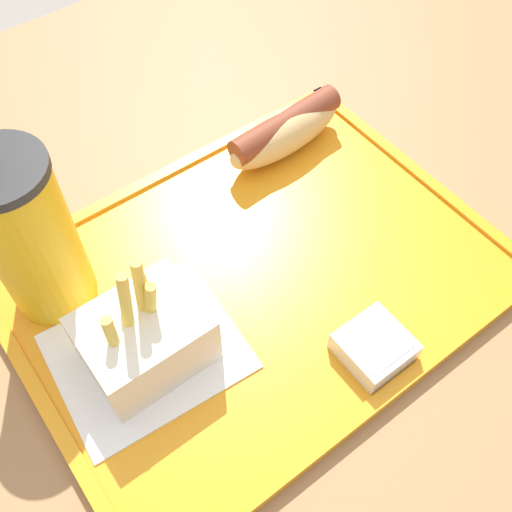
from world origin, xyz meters
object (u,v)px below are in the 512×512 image
Objects in this scene: hot_dog_far at (285,130)px; sauce_cup_mayo at (375,346)px; soda_cup at (30,237)px; fries_carton at (144,337)px.

sauce_cup_mayo is (-0.09, -0.24, -0.01)m from hot_dog_far.
hot_dog_far is (0.28, 0.02, -0.06)m from soda_cup.
fries_carton is (0.03, -0.10, -0.05)m from soda_cup.
sauce_cup_mayo is (0.19, -0.22, -0.07)m from soda_cup.
fries_carton is at bearing 143.87° from sauce_cup_mayo.
soda_cup is 0.29m from sauce_cup_mayo.
fries_carton is at bearing -71.81° from soda_cup.
soda_cup is 1.68× the size of fries_carton.
hot_dog_far reaches higher than sauce_cup_mayo.
soda_cup reaches higher than fries_carton.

